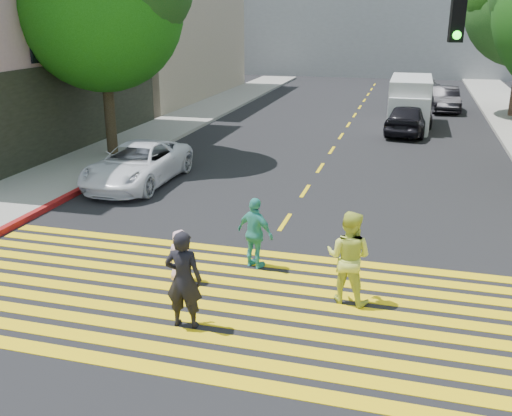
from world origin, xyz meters
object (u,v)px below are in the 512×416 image
at_px(pedestrian_child, 180,256).
at_px(dark_car_near, 409,118).
at_px(pedestrian_man, 184,280).
at_px(pedestrian_woman, 349,257).
at_px(pedestrian_extra, 255,233).
at_px(white_sedan, 137,164).
at_px(dark_car_parked, 444,99).
at_px(white_van, 410,104).
at_px(silver_car, 423,89).

relative_size(pedestrian_child, dark_car_near, 0.26).
bearing_deg(dark_car_near, pedestrian_child, 84.55).
relative_size(pedestrian_man, pedestrian_woman, 0.99).
bearing_deg(pedestrian_man, pedestrian_extra, -104.56).
distance_m(pedestrian_woman, white_sedan, 10.05).
distance_m(pedestrian_woman, dark_car_near, 17.50).
relative_size(pedestrian_woman, dark_car_parked, 0.44).
relative_size(dark_car_near, dark_car_parked, 1.05).
xyz_separation_m(pedestrian_man, white_sedan, (-4.99, 8.17, -0.25)).
xyz_separation_m(dark_car_near, white_van, (-0.06, 1.73, 0.39)).
bearing_deg(pedestrian_man, dark_car_parked, -104.83).
xyz_separation_m(dark_car_near, dark_car_parked, (1.86, 7.54, -0.06)).
bearing_deg(white_sedan, pedestrian_woman, -39.52).
relative_size(pedestrian_child, pedestrian_extra, 0.71).
relative_size(pedestrian_woman, white_van, 0.37).
xyz_separation_m(pedestrian_extra, dark_car_parked, (4.88, 23.95, -0.11)).
bearing_deg(white_sedan, dark_car_parked, 60.98).
bearing_deg(dark_car_near, white_van, -79.60).
xyz_separation_m(pedestrian_child, white_sedan, (-4.21, 6.49, 0.10)).
distance_m(pedestrian_extra, dark_car_parked, 24.44).
bearing_deg(pedestrian_woman, dark_car_parked, -84.00).
height_order(white_sedan, silver_car, silver_car).
bearing_deg(white_sedan, pedestrian_man, -58.32).
distance_m(pedestrian_woman, white_van, 19.22).
height_order(pedestrian_extra, silver_car, pedestrian_extra).
bearing_deg(pedestrian_man, silver_car, -101.22).
relative_size(pedestrian_woman, dark_car_near, 0.42).
xyz_separation_m(pedestrian_woman, white_van, (0.79, 19.20, 0.21)).
bearing_deg(pedestrian_woman, silver_car, -80.81).
relative_size(pedestrian_child, white_van, 0.23).
bearing_deg(white_van, pedestrian_extra, -99.39).
distance_m(pedestrian_child, dark_car_near, 18.08).
distance_m(pedestrian_child, white_van, 19.75).
bearing_deg(white_van, pedestrian_woman, -92.46).
bearing_deg(dark_car_near, dark_car_parked, -95.36).
bearing_deg(dark_car_near, silver_car, -84.82).
bearing_deg(white_van, dark_car_near, -88.20).
bearing_deg(pedestrian_extra, pedestrian_man, 102.57).
bearing_deg(pedestrian_woman, pedestrian_extra, -13.94).
relative_size(silver_car, dark_car_parked, 1.19).
bearing_deg(white_sedan, pedestrian_extra, -43.78).
distance_m(silver_car, white_van, 9.74).
height_order(silver_car, white_van, white_van).
bearing_deg(dark_car_near, white_sedan, 60.70).
bearing_deg(pedestrian_man, dark_car_near, -103.89).
xyz_separation_m(silver_car, dark_car_parked, (1.20, -3.89, -0.03)).
relative_size(white_sedan, silver_car, 0.97).
distance_m(pedestrian_extra, white_van, 18.38).
bearing_deg(white_sedan, pedestrian_child, -56.76).
xyz_separation_m(pedestrian_woman, dark_car_near, (0.85, 17.48, -0.18)).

